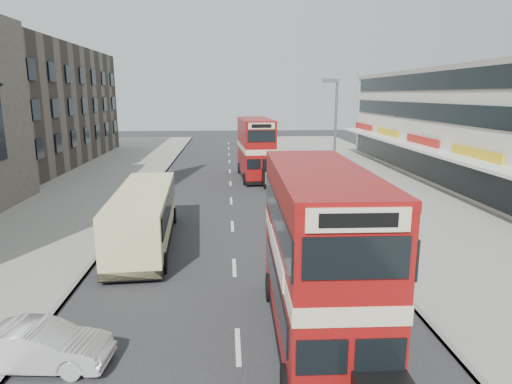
# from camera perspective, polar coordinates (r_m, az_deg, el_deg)

# --- Properties ---
(road_surface) EXTENTS (12.00, 90.00, 0.01)m
(road_surface) POSITION_cam_1_polar(r_m,az_deg,el_deg) (30.47, -3.22, -1.14)
(road_surface) COLOR #28282B
(road_surface) RESTS_ON ground
(pavement_right) EXTENTS (12.00, 90.00, 0.15)m
(pavement_right) POSITION_cam_1_polar(r_m,az_deg,el_deg) (32.82, 18.22, -0.64)
(pavement_right) COLOR gray
(pavement_right) RESTS_ON ground
(pavement_left) EXTENTS (12.00, 90.00, 0.15)m
(pavement_left) POSITION_cam_1_polar(r_m,az_deg,el_deg) (32.64, -24.80, -1.25)
(pavement_left) COLOR gray
(pavement_left) RESTS_ON ground
(kerb_left) EXTENTS (0.20, 90.00, 0.16)m
(kerb_left) POSITION_cam_1_polar(r_m,az_deg,el_deg) (31.01, -14.57, -1.16)
(kerb_left) COLOR gray
(kerb_left) RESTS_ON ground
(kerb_right) EXTENTS (0.20, 90.00, 0.16)m
(kerb_right) POSITION_cam_1_polar(r_m,az_deg,el_deg) (31.10, 8.08, -0.83)
(kerb_right) COLOR gray
(kerb_right) RESTS_ON ground
(brick_terrace) EXTENTS (14.00, 28.00, 12.00)m
(brick_terrace) POSITION_cam_1_polar(r_m,az_deg,el_deg) (52.36, -28.79, 9.71)
(brick_terrace) COLOR #66594C
(brick_terrace) RESTS_ON ground
(commercial_row) EXTENTS (9.90, 46.20, 9.30)m
(commercial_row) POSITION_cam_1_polar(r_m,az_deg,el_deg) (37.58, 28.96, 7.17)
(commercial_row) COLOR beige
(commercial_row) RESTS_ON ground
(street_lamp) EXTENTS (1.00, 0.20, 8.12)m
(street_lamp) POSITION_cam_1_polar(r_m,az_deg,el_deg) (28.52, 10.03, 7.49)
(street_lamp) COLOR slate
(street_lamp) RESTS_ON ground
(bus_main) EXTENTS (2.67, 9.13, 5.00)m
(bus_main) POSITION_cam_1_polar(r_m,az_deg,el_deg) (13.05, 8.07, -8.08)
(bus_main) COLOR black
(bus_main) RESTS_ON ground
(bus_second) EXTENTS (2.94, 9.08, 4.97)m
(bus_second) POSITION_cam_1_polar(r_m,az_deg,el_deg) (38.23, -0.05, 5.66)
(bus_second) COLOR black
(bus_second) RESTS_ON ground
(coach) EXTENTS (3.00, 9.72, 2.54)m
(coach) POSITION_cam_1_polar(r_m,az_deg,el_deg) (21.95, -14.25, -2.91)
(coach) COLOR black
(coach) RESTS_ON ground
(car_left_front) EXTENTS (3.82, 1.64, 1.22)m
(car_left_front) POSITION_cam_1_polar(r_m,az_deg,el_deg) (13.78, -26.10, -17.44)
(car_left_front) COLOR silver
(car_left_front) RESTS_ON ground
(car_right_a) EXTENTS (4.40, 1.96, 1.25)m
(car_right_a) POSITION_cam_1_polar(r_m,az_deg,el_deg) (27.02, 8.38, -1.68)
(car_right_a) COLOR maroon
(car_right_a) RESTS_ON ground
(car_right_b) EXTENTS (4.85, 2.38, 1.33)m
(car_right_b) POSITION_cam_1_polar(r_m,az_deg,el_deg) (34.02, 5.13, 1.41)
(car_right_b) COLOR #C47D13
(car_right_b) RESTS_ON ground
(car_right_c) EXTENTS (4.31, 2.19, 1.40)m
(car_right_c) POSITION_cam_1_polar(r_m,az_deg,el_deg) (44.64, 2.50, 4.16)
(car_right_c) COLOR #5C85B8
(car_right_c) RESTS_ON ground
(pedestrian_near) EXTENTS (0.73, 0.55, 1.82)m
(pedestrian_near) POSITION_cam_1_polar(r_m,az_deg,el_deg) (26.67, 15.93, -1.26)
(pedestrian_near) COLOR gray
(pedestrian_near) RESTS_ON pavement_right
(pedestrian_far) EXTENTS (1.04, 0.57, 1.67)m
(pedestrian_far) POSITION_cam_1_polar(r_m,az_deg,el_deg) (39.55, 9.30, 3.34)
(pedestrian_far) COLOR gray
(pedestrian_far) RESTS_ON pavement_right
(cyclist) EXTENTS (0.66, 1.82, 1.97)m
(cyclist) POSITION_cam_1_polar(r_m,az_deg,el_deg) (30.76, 3.29, 0.22)
(cyclist) COLOR gray
(cyclist) RESTS_ON ground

